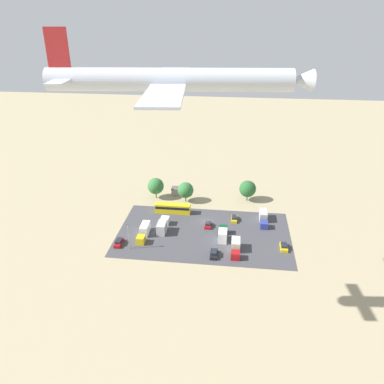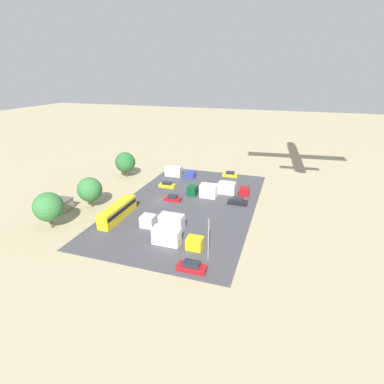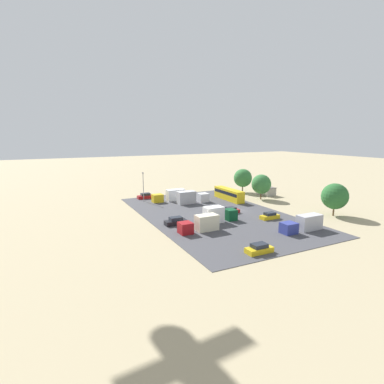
% 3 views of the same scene
% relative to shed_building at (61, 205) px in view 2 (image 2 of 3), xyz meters
% --- Properties ---
extents(ground_plane, '(400.00, 400.00, 0.00)m').
position_rel_shed_building_xyz_m(ground_plane, '(-12.07, 19.27, -1.29)').
color(ground_plane, tan).
extents(parking_lot_surface, '(52.29, 31.13, 0.08)m').
position_rel_shed_building_xyz_m(parking_lot_surface, '(-12.07, 26.34, -1.25)').
color(parking_lot_surface, '#424247').
rests_on(parking_lot_surface, ground).
extents(shed_building, '(4.66, 3.59, 2.57)m').
position_rel_shed_building_xyz_m(shed_building, '(0.00, 0.00, 0.00)').
color(shed_building, '#9E998E').
rests_on(shed_building, ground).
extents(bus, '(11.92, 2.55, 3.19)m').
position_rel_shed_building_xyz_m(bus, '(-0.48, 14.41, 0.50)').
color(bus, gold).
rests_on(bus, ground).
extents(parked_car_0, '(1.98, 4.02, 1.41)m').
position_rel_shed_building_xyz_m(parked_car_0, '(-13.04, 22.07, -0.63)').
color(parked_car_0, maroon).
rests_on(parked_car_0, ground).
extents(parked_car_1, '(1.89, 4.69, 1.57)m').
position_rel_shed_building_xyz_m(parked_car_1, '(11.95, 35.23, -0.56)').
color(parked_car_1, maroon).
rests_on(parked_car_1, ground).
extents(parked_car_2, '(1.77, 4.42, 1.47)m').
position_rel_shed_building_xyz_m(parked_car_2, '(-21.17, 17.18, -0.60)').
color(parked_car_2, gold).
rests_on(parked_car_2, ground).
extents(parked_car_3, '(1.97, 4.45, 1.50)m').
position_rel_shed_building_xyz_m(parked_car_3, '(-35.56, 31.76, -0.59)').
color(parked_car_3, gold).
rests_on(parked_car_3, ground).
extents(parked_car_4, '(1.96, 4.62, 1.64)m').
position_rel_shed_building_xyz_m(parked_car_4, '(-15.90, 37.62, -0.53)').
color(parked_car_4, black).
rests_on(parked_car_4, ground).
extents(parked_truck_0, '(2.52, 7.41, 3.40)m').
position_rel_shed_building_xyz_m(parked_truck_0, '(-17.95, 28.56, 0.34)').
color(parked_truck_0, '#0C4723').
rests_on(parked_truck_0, ground).
extents(parked_truck_1, '(2.48, 7.96, 3.05)m').
position_rel_shed_building_xyz_m(parked_truck_1, '(-21.85, 34.92, 0.18)').
color(parked_truck_1, maroon).
rests_on(parked_truck_1, ground).
extents(parked_truck_2, '(2.58, 8.98, 3.34)m').
position_rel_shed_building_xyz_m(parked_truck_2, '(0.74, 25.86, 0.32)').
color(parked_truck_2, silver).
rests_on(parked_truck_2, ground).
extents(parked_truck_3, '(2.39, 9.23, 2.97)m').
position_rel_shed_building_xyz_m(parked_truck_3, '(-30.53, 16.90, 0.15)').
color(parked_truck_3, navy).
rests_on(parked_truck_3, ground).
extents(parked_truck_4, '(2.33, 9.40, 3.15)m').
position_rel_shed_building_xyz_m(parked_truck_4, '(5.75, 29.86, 0.23)').
color(parked_truck_4, gold).
rests_on(parked_truck_4, ground).
extents(tree_near_shed, '(5.60, 5.60, 7.25)m').
position_rel_shed_building_xyz_m(tree_near_shed, '(-3.66, 5.44, 3.14)').
color(tree_near_shed, brown).
rests_on(tree_near_shed, ground).
extents(tree_apron_mid, '(5.95, 5.95, 7.57)m').
position_rel_shed_building_xyz_m(tree_apron_mid, '(-25.47, 2.06, 3.29)').
color(tree_apron_mid, brown).
rests_on(tree_apron_mid, ground).
extents(tree_apron_far, '(5.86, 5.86, 7.63)m').
position_rel_shed_building_xyz_m(tree_apron_far, '(7.44, 3.88, 3.41)').
color(tree_apron_far, brown).
rests_on(tree_apron_far, ground).
extents(light_pole_lot_centre, '(0.90, 0.28, 8.17)m').
position_rel_shed_building_xyz_m(light_pole_lot_centre, '(8.29, 36.92, 3.30)').
color(light_pole_lot_centre, gray).
rests_on(light_pole_lot_centre, ground).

